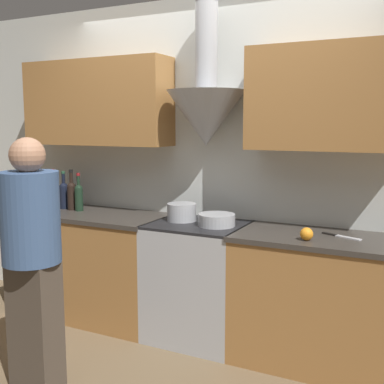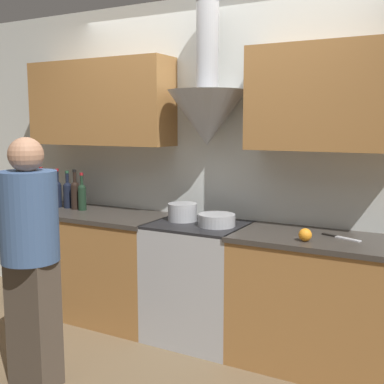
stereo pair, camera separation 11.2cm
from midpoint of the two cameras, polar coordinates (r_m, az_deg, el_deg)
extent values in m
plane|color=brown|center=(3.61, -2.60, -18.70)|extent=(12.00, 12.00, 0.00)
cube|color=silver|center=(3.82, 2.04, 3.16)|extent=(8.40, 0.06, 2.60)
cone|color=#A8AAAF|center=(3.63, 0.79, 8.75)|extent=(0.59, 0.59, 0.41)
cylinder|color=#A8AAAF|center=(3.68, 0.81, 17.23)|extent=(0.17, 0.17, 0.68)
cube|color=#9E6B38|center=(4.19, -11.97, 10.28)|extent=(1.34, 0.32, 0.70)
cube|color=#9E6B38|center=(3.37, 14.69, 10.75)|extent=(1.05, 0.32, 0.70)
cube|color=#9E6B38|center=(4.24, -12.69, -8.53)|extent=(1.34, 0.60, 0.86)
cube|color=#38332D|center=(4.14, -12.88, -2.61)|extent=(1.36, 0.62, 0.03)
cube|color=#9E6B38|center=(3.43, 13.32, -12.60)|extent=(1.05, 0.60, 0.86)
cube|color=#38332D|center=(3.30, 13.57, -5.34)|extent=(1.08, 0.62, 0.03)
cube|color=#A8AAAF|center=(3.71, -0.18, -10.67)|extent=(0.70, 0.60, 0.87)
cube|color=black|center=(3.47, -2.40, -12.60)|extent=(0.49, 0.01, 0.39)
cube|color=black|center=(3.59, -0.18, -3.91)|extent=(0.70, 0.60, 0.02)
cube|color=#A8AAAF|center=(3.84, 1.63, -4.03)|extent=(0.70, 0.06, 0.10)
cylinder|color=black|center=(4.53, -18.55, -0.29)|extent=(0.07, 0.07, 0.22)
sphere|color=black|center=(4.52, -18.61, 1.07)|extent=(0.07, 0.07, 0.07)
cylinder|color=black|center=(4.51, -18.64, 1.88)|extent=(0.03, 0.03, 0.10)
cylinder|color=maroon|center=(4.51, -18.68, 2.63)|extent=(0.03, 0.03, 0.02)
cylinder|color=black|center=(4.47, -17.63, -0.53)|extent=(0.07, 0.07, 0.19)
sphere|color=black|center=(4.45, -17.68, 0.69)|extent=(0.07, 0.07, 0.07)
cylinder|color=black|center=(4.45, -17.72, 1.55)|extent=(0.03, 0.03, 0.10)
cylinder|color=gold|center=(4.44, -17.76, 2.36)|extent=(0.03, 0.03, 0.02)
cylinder|color=black|center=(4.41, -16.76, -0.56)|extent=(0.07, 0.07, 0.20)
sphere|color=black|center=(4.40, -16.81, 0.71)|extent=(0.07, 0.07, 0.07)
cylinder|color=black|center=(4.39, -16.85, 1.61)|extent=(0.03, 0.03, 0.11)
cylinder|color=maroon|center=(4.39, -16.89, 2.47)|extent=(0.03, 0.03, 0.02)
cylinder|color=black|center=(4.36, -15.64, -0.66)|extent=(0.08, 0.08, 0.19)
sphere|color=black|center=(4.34, -15.69, 0.58)|extent=(0.07, 0.07, 0.07)
cylinder|color=black|center=(4.34, -15.72, 1.45)|extent=(0.03, 0.03, 0.10)
cylinder|color=#234C33|center=(4.33, -15.75, 2.25)|extent=(0.03, 0.03, 0.02)
cylinder|color=black|center=(4.27, -14.79, -0.71)|extent=(0.08, 0.08, 0.20)
sphere|color=black|center=(4.26, -14.84, 0.64)|extent=(0.07, 0.07, 0.07)
cylinder|color=black|center=(4.25, -14.87, 1.57)|extent=(0.03, 0.03, 0.10)
cylinder|color=black|center=(4.25, -14.91, 2.42)|extent=(0.03, 0.03, 0.02)
cylinder|color=black|center=(4.21, -14.00, -0.90)|extent=(0.07, 0.07, 0.19)
sphere|color=black|center=(4.20, -14.04, 0.38)|extent=(0.07, 0.07, 0.07)
cylinder|color=black|center=(4.19, -14.07, 1.24)|extent=(0.03, 0.03, 0.09)
cylinder|color=maroon|center=(4.18, -14.10, 2.03)|extent=(0.03, 0.03, 0.02)
cylinder|color=#A8AAAF|center=(3.68, -2.11, -2.40)|extent=(0.22, 0.22, 0.13)
cylinder|color=#A8AAAF|center=(3.50, 2.03, -3.32)|extent=(0.27, 0.27, 0.09)
sphere|color=orange|center=(3.14, 12.44, -4.88)|extent=(0.08, 0.08, 0.08)
cube|color=silver|center=(3.27, 17.11, -5.21)|extent=(0.17, 0.10, 0.01)
cube|color=black|center=(3.34, 15.06, -4.85)|extent=(0.11, 0.06, 0.01)
cube|color=#473D33|center=(3.22, -19.03, -14.75)|extent=(0.30, 0.19, 0.80)
cylinder|color=#38517A|center=(3.03, -19.62, -2.87)|extent=(0.35, 0.35, 0.55)
sphere|color=#AD7A5B|center=(2.99, -19.96, 4.13)|extent=(0.21, 0.21, 0.21)
camera|label=1|loc=(0.06, -90.93, -0.13)|focal=45.00mm
camera|label=2|loc=(0.06, 89.07, 0.13)|focal=45.00mm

